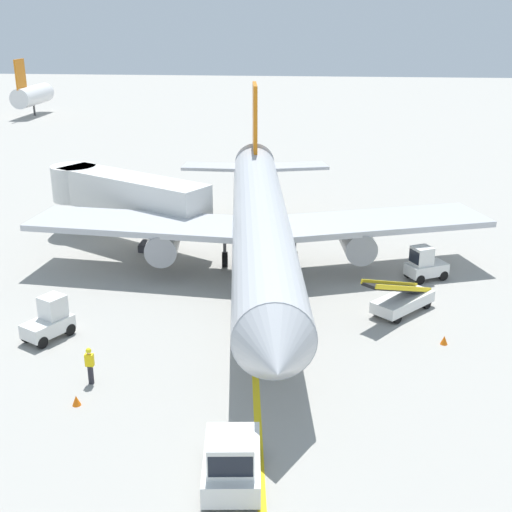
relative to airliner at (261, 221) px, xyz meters
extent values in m
plane|color=#9E9B93|center=(1.52, -10.59, -3.42)|extent=(300.00, 300.00, 0.00)
cube|color=yellow|center=(0.07, -5.59, -3.41)|extent=(10.08, 79.44, 0.01)
cylinder|color=#B2B5BA|center=(0.07, -0.54, 0.03)|extent=(6.94, 30.18, 3.30)
cone|color=#B2B5BA|center=(2.05, -16.62, 0.03)|extent=(3.50, 2.78, 3.23)
cone|color=#B2B5BA|center=(-1.94, 15.74, 0.43)|extent=(3.45, 3.16, 3.14)
cube|color=#B2B5BA|center=(7.32, 1.86, -0.37)|extent=(13.72, 8.40, 0.36)
cylinder|color=gray|center=(5.81, 0.67, -1.37)|extent=(2.28, 3.41, 1.90)
cube|color=#B2B5BA|center=(-7.55, 0.03, -0.37)|extent=(13.33, 5.51, 0.36)
cylinder|color=gray|center=(-5.80, -0.76, -1.37)|extent=(2.28, 3.41, 1.90)
cube|color=orange|center=(-1.65, 13.35, 4.08)|extent=(0.77, 4.00, 5.20)
cube|color=#B2B5BA|center=(1.38, 13.32, 0.43)|extent=(5.59, 3.47, 0.24)
cube|color=#B2B5BA|center=(-4.57, 12.59, 0.43)|extent=(5.24, 2.29, 0.24)
cylinder|color=#4C4C51|center=(1.47, -11.95, -1.86)|extent=(0.20, 0.20, 3.12)
cylinder|color=black|center=(1.47, -11.95, -3.14)|extent=(0.42, 0.60, 0.56)
cylinder|color=#4C4C51|center=(2.01, 1.71, -1.86)|extent=(0.20, 0.20, 3.12)
cylinder|color=black|center=(2.01, 1.71, -2.94)|extent=(0.46, 1.00, 0.96)
cylinder|color=#4C4C51|center=(-2.36, 1.18, -1.86)|extent=(0.20, 0.20, 3.12)
cylinder|color=black|center=(-2.36, 1.18, -2.94)|extent=(0.46, 1.00, 0.96)
cube|color=black|center=(1.80, -14.63, 0.38)|extent=(2.91, 1.34, 0.60)
cube|color=silver|center=(-9.19, 4.71, 0.18)|extent=(11.72, 8.18, 2.50)
cylinder|color=silver|center=(-14.15, 7.52, 0.18)|extent=(3.20, 3.20, 2.50)
cylinder|color=#59595B|center=(-7.62, 3.82, -2.24)|extent=(0.56, 0.56, 2.35)
cube|color=#333338|center=(-7.62, 3.82, -3.17)|extent=(1.80, 1.40, 0.50)
cube|color=silver|center=(0.75, -19.06, -2.72)|extent=(2.27, 3.78, 0.80)
cube|color=silver|center=(0.81, -19.68, -1.77)|extent=(1.68, 1.77, 1.10)
cube|color=black|center=(0.89, -20.45, -1.77)|extent=(1.43, 0.23, 0.77)
cylinder|color=black|center=(1.68, -20.23, -3.12)|extent=(0.28, 0.62, 0.60)
cylinder|color=black|center=(0.08, -20.39, -3.12)|extent=(0.28, 0.62, 0.60)
cylinder|color=black|center=(1.42, -17.72, -3.12)|extent=(0.28, 0.62, 0.60)
cylinder|color=black|center=(-0.19, -17.89, -3.12)|extent=(0.28, 0.62, 0.60)
cube|color=silver|center=(9.97, 0.23, -2.77)|extent=(2.73, 2.27, 0.70)
cube|color=silver|center=(9.60, 0.03, -1.87)|extent=(1.44, 1.42, 1.10)
cube|color=black|center=(9.15, -0.21, -1.87)|extent=(0.53, 0.90, 0.77)
cylinder|color=black|center=(9.49, -0.65, -3.12)|extent=(0.63, 0.47, 0.60)
cylinder|color=black|center=(8.97, 0.33, -3.12)|extent=(0.63, 0.47, 0.60)
cylinder|color=black|center=(10.98, 0.13, -3.12)|extent=(0.63, 0.47, 0.60)
cylinder|color=black|center=(10.46, 1.11, -3.12)|extent=(0.63, 0.47, 0.60)
cube|color=silver|center=(-9.60, -9.47, -2.77)|extent=(2.31, 2.73, 0.70)
cube|color=silver|center=(-9.40, -9.10, -1.87)|extent=(1.43, 1.45, 1.10)
cube|color=black|center=(-9.14, -8.65, -1.87)|extent=(0.89, 0.55, 0.77)
cylinder|color=black|center=(-9.67, -8.46, -3.12)|extent=(0.48, 0.63, 0.60)
cylinder|color=black|center=(-8.71, -9.00, -3.12)|extent=(0.48, 0.63, 0.60)
cylinder|color=black|center=(-10.49, -9.93, -3.12)|extent=(0.48, 0.63, 0.60)
cylinder|color=black|center=(-9.53, -10.47, -3.12)|extent=(0.48, 0.63, 0.60)
cube|color=silver|center=(8.04, -4.66, -2.82)|extent=(3.65, 3.83, 0.60)
cylinder|color=black|center=(7.63, -6.07, -3.12)|extent=(0.56, 0.59, 0.60)
cylinder|color=black|center=(6.68, -5.22, -3.12)|extent=(0.56, 0.59, 0.60)
cylinder|color=black|center=(9.41, -4.09, -3.12)|extent=(0.56, 0.59, 0.60)
cylinder|color=black|center=(8.46, -3.24, -3.12)|extent=(0.56, 0.59, 0.60)
cube|color=black|center=(7.64, -5.10, -1.87)|extent=(4.01, 4.32, 1.76)
cube|color=yellow|center=(7.98, -5.41, -1.75)|extent=(3.41, 3.79, 1.84)
cube|color=yellow|center=(7.31, -4.80, -1.75)|extent=(3.41, 3.79, 1.84)
cylinder|color=#26262D|center=(-6.14, -13.36, -2.99)|extent=(0.24, 0.24, 0.85)
cube|color=yellow|center=(-6.14, -13.36, -2.29)|extent=(0.36, 0.22, 0.56)
sphere|color=beige|center=(-6.14, -13.36, -1.90)|extent=(0.20, 0.20, 0.20)
sphere|color=yellow|center=(-6.14, -13.36, -1.84)|extent=(0.24, 0.24, 0.24)
cone|color=orange|center=(-6.17, -15.09, -3.20)|extent=(0.36, 0.36, 0.44)
cone|color=orange|center=(9.65, -8.23, -3.20)|extent=(0.36, 0.36, 0.44)
cylinder|color=silver|center=(-41.64, 64.34, -0.32)|extent=(3.00, 10.00, 3.00)
cylinder|color=#3F3F3F|center=(-41.64, 64.34, -2.62)|extent=(0.30, 0.30, 1.60)
cube|color=orange|center=(-41.64, 60.84, 3.18)|extent=(0.24, 3.20, 4.40)
camera|label=1|loc=(3.34, -37.50, 11.56)|focal=46.38mm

